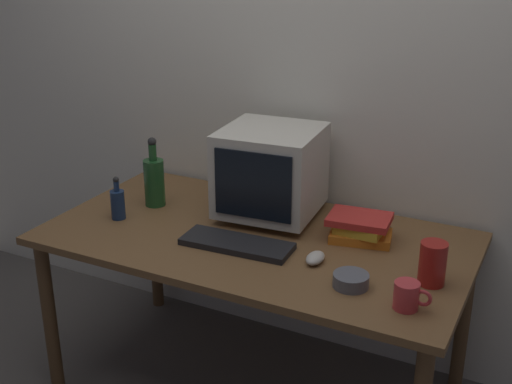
{
  "coord_description": "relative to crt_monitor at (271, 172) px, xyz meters",
  "views": [
    {
      "loc": [
        1.06,
        -2.09,
        1.82
      ],
      "look_at": [
        0.0,
        0.0,
        0.89
      ],
      "focal_mm": 46.9,
      "sensor_mm": 36.0,
      "label": 1
    }
  ],
  "objects": [
    {
      "name": "back_wall",
      "position": [
        0.03,
        0.3,
        0.35
      ],
      "size": [
        4.0,
        0.08,
        2.5
      ],
      "primitive_type": "cube",
      "color": "silver",
      "rests_on": "ground"
    },
    {
      "name": "desk",
      "position": [
        0.03,
        -0.2,
        -0.27
      ],
      "size": [
        1.63,
        0.87,
        0.71
      ],
      "color": "brown",
      "rests_on": "ground"
    },
    {
      "name": "crt_monitor",
      "position": [
        0.0,
        0.0,
        0.0
      ],
      "size": [
        0.41,
        0.42,
        0.37
      ],
      "color": "beige",
      "rests_on": "desk"
    },
    {
      "name": "keyboard",
      "position": [
        0.01,
        -0.32,
        -0.18
      ],
      "size": [
        0.43,
        0.17,
        0.02
      ],
      "primitive_type": "cube",
      "rotation": [
        0.0,
        0.0,
        0.05
      ],
      "color": "black",
      "rests_on": "desk"
    },
    {
      "name": "computer_mouse",
      "position": [
        0.32,
        -0.31,
        -0.17
      ],
      "size": [
        0.06,
        0.1,
        0.04
      ],
      "primitive_type": "ellipsoid",
      "rotation": [
        0.0,
        0.0,
        -0.0
      ],
      "color": "beige",
      "rests_on": "desk"
    },
    {
      "name": "bottle_tall",
      "position": [
        -0.49,
        -0.12,
        -0.08
      ],
      "size": [
        0.09,
        0.09,
        0.3
      ],
      "color": "#1E4C23",
      "rests_on": "desk"
    },
    {
      "name": "bottle_short",
      "position": [
        -0.54,
        -0.3,
        -0.13
      ],
      "size": [
        0.06,
        0.06,
        0.18
      ],
      "color": "navy",
      "rests_on": "desk"
    },
    {
      "name": "book_stack",
      "position": [
        0.4,
        -0.06,
        -0.14
      ],
      "size": [
        0.26,
        0.2,
        0.1
      ],
      "color": "orange",
      "rests_on": "desk"
    },
    {
      "name": "mug",
      "position": [
        0.69,
        -0.46,
        -0.15
      ],
      "size": [
        0.12,
        0.08,
        0.09
      ],
      "color": "#CC383D",
      "rests_on": "desk"
    },
    {
      "name": "cd_spindle",
      "position": [
        0.49,
        -0.41,
        -0.17
      ],
      "size": [
        0.12,
        0.12,
        0.04
      ],
      "primitive_type": "cylinder",
      "color": "#595B66",
      "rests_on": "desk"
    },
    {
      "name": "metal_canister",
      "position": [
        0.73,
        -0.27,
        -0.12
      ],
      "size": [
        0.09,
        0.09,
        0.15
      ],
      "primitive_type": "cylinder",
      "color": "#A51E19",
      "rests_on": "desk"
    }
  ]
}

